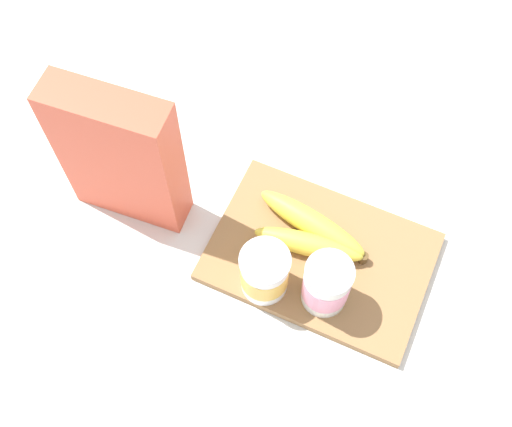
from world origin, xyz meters
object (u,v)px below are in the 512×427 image
at_px(yogurt_cup_back, 265,273).
at_px(cereal_box, 121,158).
at_px(banana_bunch, 311,231).
at_px(cutting_board, 320,257).
at_px(yogurt_cup_front, 326,285).

bearing_deg(yogurt_cup_back, cereal_box, -11.27).
bearing_deg(yogurt_cup_back, banana_bunch, -108.17).
bearing_deg(cereal_box, yogurt_cup_back, 164.12).
distance_m(cutting_board, banana_bunch, 0.04).
bearing_deg(banana_bunch, cutting_board, 140.15).
relative_size(yogurt_cup_back, banana_bunch, 0.48).
xyz_separation_m(cutting_board, yogurt_cup_front, (-0.03, 0.06, 0.06)).
bearing_deg(cereal_box, banana_bunch, -174.44).
distance_m(cutting_board, yogurt_cup_back, 0.11).
distance_m(cutting_board, cereal_box, 0.33).
height_order(cutting_board, yogurt_cup_front, yogurt_cup_front).
distance_m(yogurt_cup_front, banana_bunch, 0.10).
relative_size(cutting_board, yogurt_cup_back, 3.56).
xyz_separation_m(cutting_board, cereal_box, (0.31, 0.03, 0.12)).
height_order(cereal_box, yogurt_cup_back, cereal_box).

